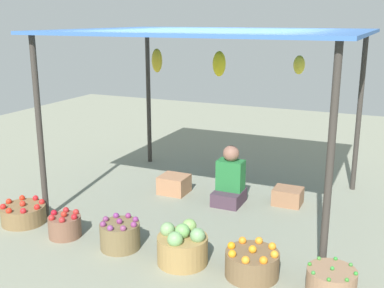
{
  "coord_description": "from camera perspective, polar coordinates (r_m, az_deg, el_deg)",
  "views": [
    {
      "loc": [
        2.19,
        -5.48,
        2.37
      ],
      "look_at": [
        0.0,
        -0.62,
        0.95
      ],
      "focal_mm": 44.52,
      "sensor_mm": 36.0,
      "label": 1
    }
  ],
  "objects": [
    {
      "name": "ground_plane",
      "position": [
        6.36,
        2.32,
        -6.97
      ],
      "size": [
        14.0,
        14.0,
        0.0
      ],
      "primitive_type": "plane",
      "color": "gray"
    },
    {
      "name": "market_stall_structure",
      "position": [
        5.92,
        2.55,
        12.21
      ],
      "size": [
        3.6,
        2.89,
        2.23
      ],
      "color": "#38332D",
      "rests_on": "ground"
    },
    {
      "name": "vendor_person",
      "position": [
        6.25,
        4.56,
        -4.5
      ],
      "size": [
        0.36,
        0.44,
        0.78
      ],
      "color": "#463240",
      "rests_on": "ground"
    },
    {
      "name": "basket_red_tomatoes",
      "position": [
        6.06,
        -19.53,
        -7.87
      ],
      "size": [
        0.52,
        0.52,
        0.27
      ],
      "color": "brown",
      "rests_on": "ground"
    },
    {
      "name": "basket_red_apples",
      "position": [
        5.56,
        -15.0,
        -9.43
      ],
      "size": [
        0.36,
        0.36,
        0.3
      ],
      "color": "brown",
      "rests_on": "ground"
    },
    {
      "name": "basket_purple_onions",
      "position": [
        5.17,
        -8.62,
        -10.73
      ],
      "size": [
        0.42,
        0.42,
        0.34
      ],
      "color": "brown",
      "rests_on": "ground"
    },
    {
      "name": "basket_cabbages",
      "position": [
        4.82,
        -1.15,
        -12.16
      ],
      "size": [
        0.51,
        0.51,
        0.42
      ],
      "color": "#9C7B46",
      "rests_on": "ground"
    },
    {
      "name": "basket_oranges",
      "position": [
        4.65,
        7.21,
        -13.97
      ],
      "size": [
        0.51,
        0.51,
        0.31
      ],
      "color": "brown",
      "rests_on": "ground"
    },
    {
      "name": "basket_green_chilies",
      "position": [
        4.5,
        16.33,
        -15.66
      ],
      "size": [
        0.43,
        0.43,
        0.29
      ],
      "color": "#926E51",
      "rests_on": "ground"
    },
    {
      "name": "wooden_crate_near_vendor",
      "position": [
        6.65,
        -2.16,
        -4.84
      ],
      "size": [
        0.38,
        0.35,
        0.25
      ],
      "primitive_type": "cube",
      "color": "#AB7651",
      "rests_on": "ground"
    },
    {
      "name": "wooden_crate_stacked_rear",
      "position": [
        6.38,
        11.4,
        -6.16
      ],
      "size": [
        0.36,
        0.32,
        0.22
      ],
      "primitive_type": "cube",
      "color": "#97694A",
      "rests_on": "ground"
    }
  ]
}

